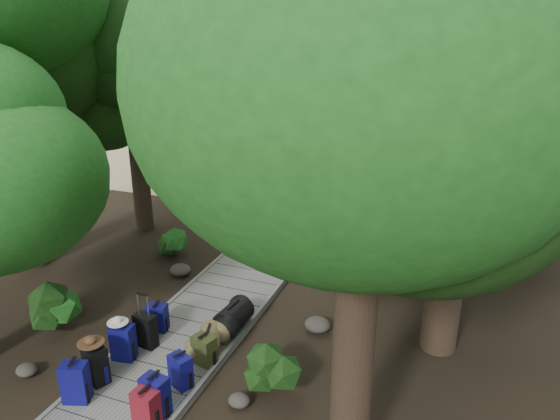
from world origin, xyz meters
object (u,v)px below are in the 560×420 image
at_px(backpack_right_d, 204,349).
at_px(suitcase_on_boardwalk, 146,330).
at_px(backpack_left_a, 75,380).
at_px(backpack_left_d, 157,316).
at_px(backpack_right_c, 180,369).
at_px(backpack_right_a, 146,407).
at_px(backpack_left_c, 123,340).
at_px(lone_suitcase_on_sand, 339,181).
at_px(duffel_right_black, 234,316).
at_px(backpack_right_b, 155,394).
at_px(backpack_left_b, 95,362).
at_px(duffel_right_khaki, 209,339).
at_px(sun_lounger, 439,170).
at_px(kayak, 270,164).

xyz_separation_m(backpack_right_d, suitcase_on_boardwalk, (-1.27, 0.08, 0.03)).
distance_m(backpack_left_a, suitcase_on_boardwalk, 1.69).
xyz_separation_m(backpack_left_d, backpack_right_c, (1.30, -1.29, 0.02)).
distance_m(backpack_left_d, backpack_right_a, 2.63).
bearing_deg(backpack_left_c, lone_suitcase_on_sand, 76.43).
height_order(backpack_right_a, duffel_right_black, backpack_right_a).
bearing_deg(backpack_right_b, backpack_left_b, 176.46).
distance_m(duffel_right_khaki, duffel_right_black, 0.84).
height_order(backpack_left_b, suitcase_on_boardwalk, backpack_left_b).
bearing_deg(sun_lounger, duffel_right_black, -123.63).
xyz_separation_m(backpack_right_a, lone_suitcase_on_sand, (-0.36, 12.22, -0.15)).
height_order(backpack_left_b, sun_lounger, backpack_left_b).
relative_size(backpack_left_c, backpack_right_d, 1.25).
xyz_separation_m(kayak, sun_lounger, (6.37, 0.98, 0.17)).
bearing_deg(backpack_left_a, backpack_left_d, 69.07).
relative_size(backpack_left_c, kayak, 0.27).
distance_m(backpack_right_c, kayak, 13.30).
height_order(backpack_left_a, suitcase_on_boardwalk, backpack_left_a).
xyz_separation_m(duffel_right_black, suitcase_on_boardwalk, (-1.26, -1.14, 0.08)).
height_order(backpack_left_d, kayak, backpack_left_d).
bearing_deg(suitcase_on_boardwalk, kayak, 110.29).
height_order(backpack_left_c, duffel_right_black, backpack_left_c).
bearing_deg(backpack_left_d, backpack_left_c, -103.85).
bearing_deg(kayak, backpack_right_c, -58.23).
xyz_separation_m(backpack_right_d, duffel_right_khaki, (-0.11, 0.39, -0.08)).
distance_m(backpack_left_d, backpack_right_d, 1.50).
relative_size(backpack_left_d, backpack_right_d, 0.99).
distance_m(backpack_left_c, suitcase_on_boardwalk, 0.50).
relative_size(backpack_left_c, duffel_right_khaki, 1.15).
distance_m(backpack_left_a, backpack_right_c, 1.66).
distance_m(duffel_right_black, sun_lounger, 12.18).
bearing_deg(duffel_right_black, duffel_right_khaki, -90.77).
bearing_deg(sun_lounger, suitcase_on_boardwalk, -127.74).
xyz_separation_m(backpack_left_c, duffel_right_black, (1.41, 1.62, -0.13)).
xyz_separation_m(backpack_left_a, sun_lounger, (4.15, 14.70, -0.17)).
bearing_deg(backpack_right_a, duffel_right_khaki, 97.27).
distance_m(backpack_left_a, backpack_left_d, 2.22).
height_order(backpack_right_c, duffel_right_khaki, backpack_right_c).
height_order(backpack_right_a, backpack_right_b, backpack_right_b).
bearing_deg(suitcase_on_boardwalk, lone_suitcase_on_sand, 94.44).
distance_m(backpack_left_b, backpack_right_d, 1.83).
bearing_deg(backpack_right_c, duffel_right_black, 111.80).
relative_size(backpack_right_a, backpack_right_c, 1.07).
bearing_deg(backpack_left_b, backpack_right_c, 39.61).
bearing_deg(backpack_right_b, backpack_left_c, 151.85).
relative_size(duffel_right_black, sun_lounger, 0.40).
distance_m(backpack_right_d, duffel_right_khaki, 0.41).
height_order(backpack_left_a, duffel_right_khaki, backpack_left_a).
bearing_deg(lone_suitcase_on_sand, backpack_left_c, -103.64).
distance_m(backpack_right_a, sun_lounger, 15.03).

